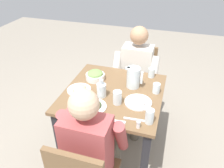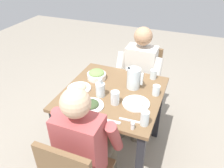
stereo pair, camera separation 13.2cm
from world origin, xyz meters
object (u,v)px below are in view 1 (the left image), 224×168
plate_beans (79,89)px  water_pitcher (133,77)px  diner_near (92,144)px  plate_dolmas (93,106)px  salad_bowl (95,75)px  diner_far (135,76)px  water_glass_far_left (151,73)px  dining_table (113,104)px  oil_carafe (102,91)px  salt_shaker (138,125)px  plate_yoghurt (138,101)px  water_glass_by_pitcher (117,98)px  water_glass_center (156,88)px  water_glass_near_left (150,116)px  chair_far (138,78)px

plate_beans → water_pitcher: bearing=24.7°
diner_near → plate_dolmas: diner_near is taller
water_pitcher → salad_bowl: size_ratio=1.05×
diner_far → water_glass_far_left: (0.19, -0.16, 0.16)m
dining_table → salad_bowl: size_ratio=4.72×
diner_near → oil_carafe: (-0.08, 0.43, 0.17)m
plate_beans → oil_carafe: bearing=-5.8°
plate_dolmas → salt_shaker: (0.39, -0.12, 0.01)m
plate_yoghurt → water_glass_far_left: water_glass_far_left is taller
plate_beans → diner_far: bearing=56.4°
water_pitcher → water_glass_by_pitcher: bearing=-103.7°
water_pitcher → oil_carafe: bearing=-134.7°
plate_yoghurt → water_glass_far_left: bearing=85.0°
oil_carafe → water_glass_far_left: bearing=51.3°
plate_beans → water_glass_center: size_ratio=2.37×
salad_bowl → water_glass_far_left: size_ratio=1.95×
plate_dolmas → plate_beans: size_ratio=1.01×
water_glass_by_pitcher → water_glass_far_left: bearing=68.1°
salad_bowl → salt_shaker: bearing=-45.5°
plate_beans → water_glass_center: 0.68m
salad_bowl → water_glass_near_left: water_glass_near_left is taller
salad_bowl → water_glass_center: bearing=-5.6°
water_glass_far_left → water_glass_near_left: (0.08, -0.66, 0.01)m
water_glass_far_left → water_glass_center: bearing=-72.6°
diner_far → water_glass_far_left: bearing=-41.2°
plate_yoghurt → salad_bowl: bearing=151.9°
dining_table → plate_beans: (-0.30, -0.07, 0.15)m
salad_bowl → water_pitcher: bearing=-3.1°
dining_table → oil_carafe: size_ratio=5.19×
plate_dolmas → water_glass_far_left: water_glass_far_left is taller
salad_bowl → plate_yoghurt: bearing=-28.1°
water_pitcher → salt_shaker: bearing=-73.7°
salad_bowl → oil_carafe: bearing=-58.7°
diner_near → water_glass_by_pitcher: 0.42m
chair_far → water_glass_by_pitcher: size_ratio=7.55×
plate_yoghurt → oil_carafe: oil_carafe is taller
plate_dolmas → plate_beans: 0.28m
plate_beans → water_glass_by_pitcher: bearing=-12.1°
diner_near → water_pitcher: diner_near is taller
chair_far → water_pitcher: bearing=-84.8°
salad_bowl → plate_dolmas: size_ratio=0.85×
salt_shaker → plate_dolmas: bearing=162.6°
plate_yoghurt → diner_near: bearing=-119.8°
dining_table → diner_near: size_ratio=0.74×
diner_near → salad_bowl: (-0.23, 0.68, 0.16)m
chair_far → plate_beans: (-0.39, -0.79, 0.28)m
diner_far → water_glass_near_left: 0.88m
diner_far → water_glass_near_left: bearing=-71.8°
diner_far → oil_carafe: 0.66m
dining_table → water_glass_by_pitcher: bearing=-62.5°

